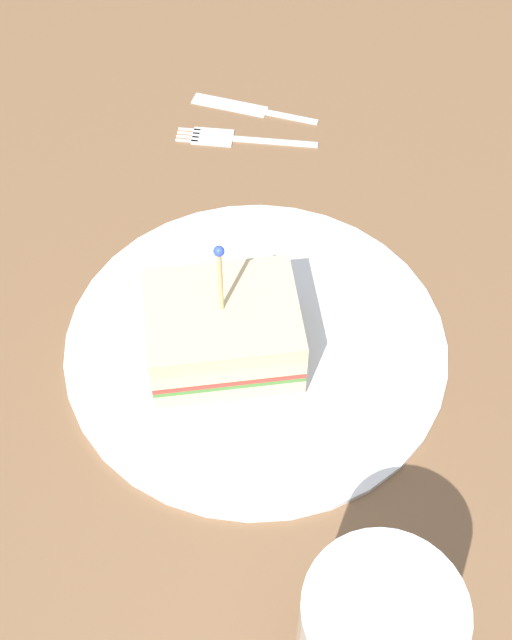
# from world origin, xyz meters

# --- Properties ---
(ground_plane) EXTENTS (1.17, 1.17, 0.02)m
(ground_plane) POSITION_xyz_m (0.00, 0.00, -0.01)
(ground_plane) COLOR brown
(plate) EXTENTS (0.27, 0.27, 0.01)m
(plate) POSITION_xyz_m (0.00, 0.00, 0.00)
(plate) COLOR white
(plate) RESTS_ON ground_plane
(sandwich_half_center) EXTENTS (0.11, 0.12, 0.11)m
(sandwich_half_center) POSITION_xyz_m (-0.02, 0.02, 0.03)
(sandwich_half_center) COLOR beige
(sandwich_half_center) RESTS_ON plate
(fork) EXTENTS (0.03, 0.13, 0.00)m
(fork) POSITION_xyz_m (0.21, 0.07, 0.00)
(fork) COLOR silver
(fork) RESTS_ON ground_plane
(knife) EXTENTS (0.02, 0.12, 0.00)m
(knife) POSITION_xyz_m (0.26, 0.07, 0.00)
(knife) COLOR silver
(knife) RESTS_ON ground_plane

